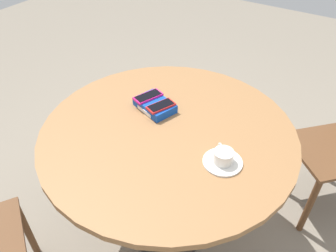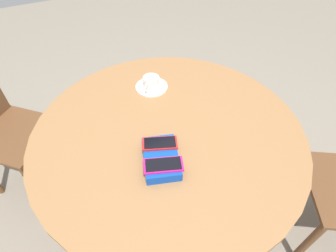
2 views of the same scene
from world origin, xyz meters
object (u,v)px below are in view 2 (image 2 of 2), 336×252
at_px(round_table, 168,145).
at_px(coffee_cup, 151,82).
at_px(phone_red, 160,143).
at_px(chair_far_side, 6,132).
at_px(phone_box, 161,158).
at_px(saucer, 152,87).
at_px(phone_magenta, 163,165).

distance_m(round_table, coffee_cup, 0.32).
relative_size(phone_red, chair_far_side, 0.17).
distance_m(phone_box, coffee_cup, 0.45).
bearing_deg(saucer, phone_box, 160.52).
xyz_separation_m(saucer, chair_far_side, (0.40, 0.78, -0.34)).
height_order(saucer, coffee_cup, coffee_cup).
relative_size(phone_box, saucer, 1.39).
bearing_deg(coffee_cup, phone_magenta, 161.04).
xyz_separation_m(phone_magenta, saucer, (0.48, -0.17, -0.04)).
bearing_deg(phone_magenta, saucer, -19.12).
distance_m(round_table, phone_magenta, 0.26).
relative_size(phone_magenta, saucer, 0.96).
height_order(phone_magenta, saucer, phone_magenta).
bearing_deg(round_table, saucer, -10.65).
distance_m(phone_magenta, chair_far_side, 1.14).
bearing_deg(coffee_cup, phone_box, 160.70).
distance_m(phone_magenta, saucer, 0.51).
relative_size(saucer, chair_far_side, 0.19).
height_order(phone_box, saucer, phone_box).
xyz_separation_m(round_table, phone_red, (-0.09, 0.08, 0.15)).
relative_size(round_table, phone_red, 7.86).
relative_size(phone_red, saucer, 0.91).
bearing_deg(phone_red, phone_box, 159.29).
distance_m(round_table, saucer, 0.31).
xyz_separation_m(phone_magenta, chair_far_side, (0.88, 0.61, -0.38)).
bearing_deg(saucer, coffee_cup, 131.29).
bearing_deg(saucer, phone_red, 160.68).
height_order(phone_red, saucer, phone_red).
distance_m(saucer, chair_far_side, 0.94).
relative_size(round_table, chair_far_side, 1.36).
xyz_separation_m(round_table, phone_magenta, (-0.19, 0.11, 0.15)).
height_order(round_table, coffee_cup, coffee_cup).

